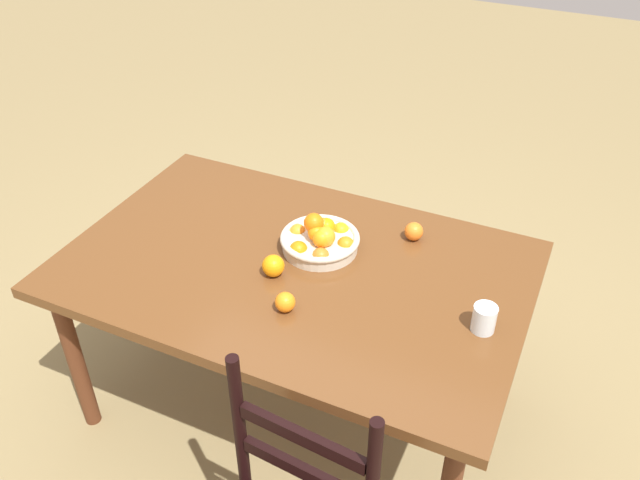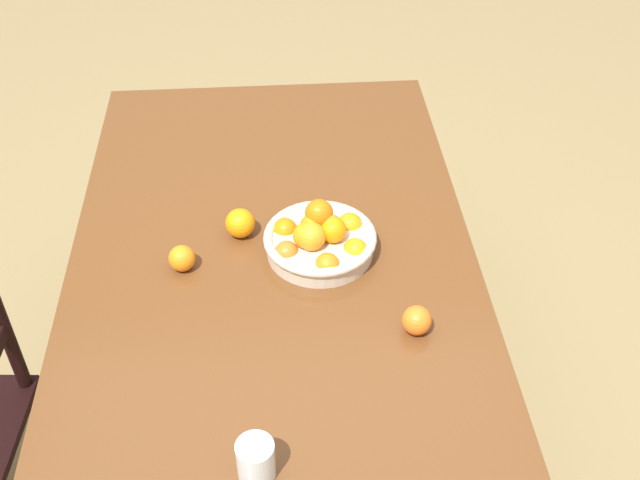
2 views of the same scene
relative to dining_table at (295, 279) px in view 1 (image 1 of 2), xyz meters
name	(u,v)px [view 1 (image 1 of 2)]	position (x,y,z in m)	size (l,w,h in m)	color
ground_plane	(298,403)	(0.00, 0.00, -0.67)	(12.00, 12.00, 0.00)	olive
dining_table	(295,279)	(0.00, 0.00, 0.00)	(1.64, 1.05, 0.74)	brown
fruit_bowl	(320,239)	(-0.04, -0.12, 0.11)	(0.29, 0.29, 0.14)	beige
orange_loose_0	(285,302)	(-0.08, 0.23, 0.10)	(0.07, 0.07, 0.07)	orange
orange_loose_1	(414,231)	(-0.34, -0.32, 0.10)	(0.07, 0.07, 0.07)	orange
orange_loose_2	(273,266)	(0.04, 0.08, 0.11)	(0.08, 0.08, 0.08)	orange
drinking_glass	(484,319)	(-0.69, 0.05, 0.11)	(0.08, 0.08, 0.09)	silver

